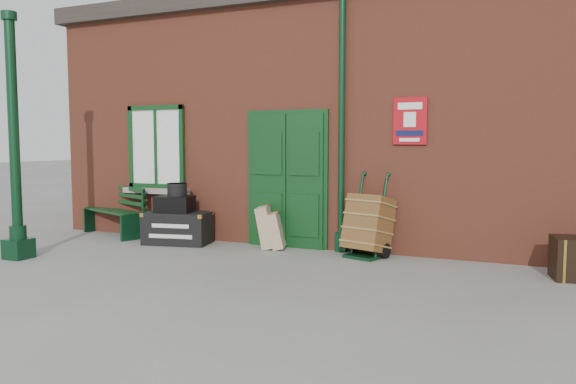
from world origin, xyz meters
The scene contains 10 objects.
ground centered at (0.00, 0.00, 0.00)m, with size 80.00×80.00×0.00m, color gray.
station_building centered at (0.00, 3.49, 2.16)m, with size 10.30×4.30×4.36m.
canopy_column centered at (-3.60, -1.00, 1.41)m, with size 0.34×0.34×3.61m.
bench centered at (-3.73, 1.32, 0.48)m, with size 1.60×1.01×0.95m.
houdini_trunk centered at (-2.14, 0.99, 0.27)m, with size 1.09×0.60×0.55m, color black.
strongbox centered at (-2.19, 0.99, 0.68)m, with size 0.60×0.44×0.27m, color black.
hatbox centered at (-2.16, 1.02, 0.93)m, with size 0.33×0.33×0.22m, color black.
suitcase_back centered at (-0.58, 1.25, 0.35)m, with size 0.19×0.48×0.68m, color tan.
suitcase_front centered at (-0.40, 1.25, 0.30)m, with size 0.17×0.43×0.58m, color tan.
porter_trolley centered at (1.15, 1.23, 0.48)m, with size 0.77×0.81×1.25m.
Camera 1 is at (3.40, -6.96, 1.72)m, focal length 35.00 mm.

